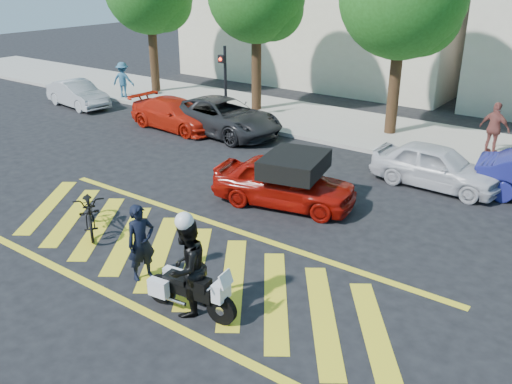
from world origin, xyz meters
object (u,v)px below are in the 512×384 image
Objects in this scene: parked_left at (176,114)px; officer_moto at (187,268)px; officer_bike at (141,243)px; police_motorcycle at (188,290)px; bicycle at (90,211)px; parked_mid_right at (436,166)px; red_convertible at (284,182)px; parked_far_left at (78,94)px; parked_mid_left at (223,117)px.

officer_moto is at bearing -132.44° from parked_left.
officer_bike is 1.68m from officer_moto.
bicycle is at bearing 158.44° from police_motorcycle.
parked_mid_right is (10.77, 0.00, 0.04)m from parked_left.
bicycle reaches higher than police_motorcycle.
bicycle is 5.21m from red_convertible.
officer_moto is (1.64, -0.35, 0.13)m from officer_bike.
parked_mid_right is at bearing -82.86° from parked_far_left.
bicycle is at bearing -118.71° from parked_far_left.
parked_far_left is (-14.18, 3.82, -0.07)m from red_convertible.
parked_mid_right is at bearing -50.06° from red_convertible.
parked_mid_left is (-2.72, 8.62, 0.16)m from bicycle.
parked_mid_right is (1.62, 9.18, 0.17)m from police_motorcycle.
red_convertible is at bearing 144.30° from parked_mid_right.
parked_mid_right is at bearing 163.05° from officer_moto.
red_convertible is at bearing -97.92° from parked_far_left.
officer_moto is 0.46× the size of parked_left.
red_convertible reaches higher than police_motorcycle.
officer_bike is 16.44m from parked_far_left.
parked_far_left is (-11.11, 8.03, 0.07)m from bicycle.
parked_left is at bearing 92.02° from parked_mid_right.
officer_moto is at bearing -138.32° from parked_mid_left.
officer_bike is at bearing -144.21° from parked_mid_left.
police_motorcycle is 0.40× the size of parked_mid_left.
parked_mid_right is (6.02, 8.03, 0.12)m from bicycle.
officer_moto is (4.39, -1.15, 0.44)m from bicycle.
bicycle is at bearing -156.85° from parked_mid_left.
officer_moto reaches higher than parked_mid_right.
officer_bike reaches higher than police_motorcycle.
bicycle is at bearing 131.61° from red_convertible.
police_motorcycle is at bearing -113.48° from parked_far_left.
parked_left is (-7.50, 8.83, -0.23)m from officer_bike.
officer_bike is 0.33× the size of parked_mid_left.
parked_mid_left is at bearing 88.17° from parked_mid_right.
officer_moto is 0.39× the size of parked_mid_left.
parked_left is at bearing 58.15° from officer_bike.
parked_left is at bearing 66.01° from bicycle.
parked_left is at bearing -142.01° from officer_moto.
police_motorcycle is 0.53× the size of parked_mid_right.
police_motorcycle is (1.65, -0.35, -0.36)m from officer_bike.
bicycle is 1.02× the size of police_motorcycle.
bicycle is at bearing 145.17° from parked_mid_right.
parked_mid_left is (-7.12, 9.77, 0.22)m from police_motorcycle.
parked_mid_left is at bearing 40.40° from red_convertible.
officer_moto is 0.52× the size of parked_far_left.
red_convertible is at bearing -173.05° from officer_moto.
police_motorcycle is 5.53m from red_convertible.
officer_bike is at bearing 164.06° from red_convertible.
red_convertible reaches higher than parked_left.
officer_moto reaches higher than officer_bike.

